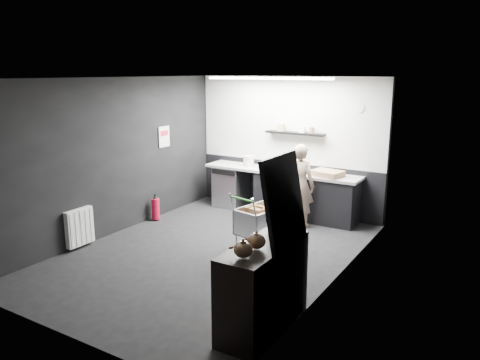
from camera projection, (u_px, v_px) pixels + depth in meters
The scene contains 22 objects.
floor at pixel (211, 253), 7.36m from camera, with size 5.50×5.50×0.00m, color black.
ceiling at pixel (208, 78), 6.75m from camera, with size 5.50×5.50×0.00m, color white.
wall_back at pixel (288, 145), 9.35m from camera, with size 5.50×5.50×0.00m, color black.
wall_front at pixel (56, 217), 4.77m from camera, with size 5.50×5.50×0.00m, color black.
wall_left at pixel (114, 157), 8.06m from camera, with size 5.50×5.50×0.00m, color black.
wall_right at pixel (337, 186), 6.05m from camera, with size 5.50×5.50×0.00m, color black.
kitchen_wall_panel at pixel (288, 120), 9.22m from camera, with size 3.95×0.02×1.70m, color silver.
dado_panel at pixel (287, 187), 9.53m from camera, with size 3.95×0.02×1.00m, color black.
floating_shelf at pixel (295, 133), 9.08m from camera, with size 1.20×0.22×0.04m, color black.
wall_clock at pixel (359, 108), 8.44m from camera, with size 0.20×0.20×0.03m, color white.
poster at pixel (164, 137), 9.09m from camera, with size 0.02×0.30×0.40m, color white.
poster_red_band at pixel (164, 133), 9.07m from camera, with size 0.01×0.22×0.10m, color red.
radiator at pixel (79, 227), 7.51m from camera, with size 0.10×0.50×0.60m, color white.
ceiling_strip at pixel (268, 78), 8.30m from camera, with size 2.40×0.20×0.04m, color white.
prep_counter at pixel (286, 193), 9.21m from camera, with size 3.20×0.61×0.90m.
person at pixel (300, 185), 8.52m from camera, with size 0.56×0.37×1.53m, color beige.
shopping_cart at pixel (260, 222), 7.49m from camera, with size 0.65×0.94×0.92m.
sideboard at pixel (266, 275), 5.13m from camera, with size 0.56×1.31×1.96m.
fire_extinguisher at pixel (156, 208), 8.93m from camera, with size 0.15×0.15×0.50m.
cardboard_box at pixel (327, 173), 8.63m from camera, with size 0.54×0.41×0.11m, color #A48357.
pink_tub at pixel (249, 161), 9.52m from camera, with size 0.21×0.21×0.21m, color silver.
white_container at pixel (287, 168), 9.03m from camera, with size 0.16×0.12×0.14m, color white.
Camera 1 is at (3.96, -5.68, 2.80)m, focal length 35.00 mm.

